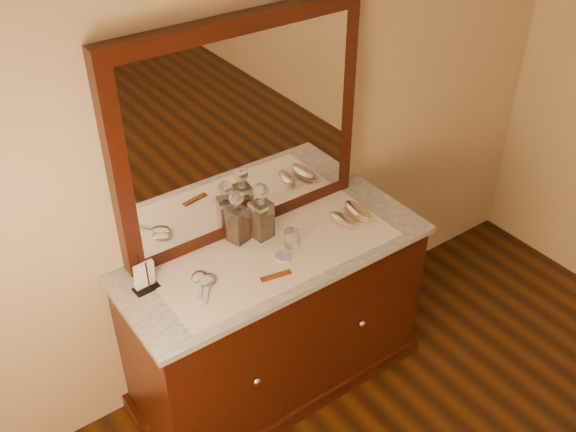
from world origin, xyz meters
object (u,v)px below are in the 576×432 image
object	(u,v)px
dresser_cabinet	(276,321)
brush_far	(357,212)
brush_near	(342,220)
hand_mirror_inner	(207,283)
pin_dish	(283,257)
decanter_left	(238,222)
mirror_frame	(241,131)
hand_mirror_outer	(200,280)
napkin_rack	(145,277)
decanter_right	(261,216)
comb	(276,276)

from	to	relation	value
dresser_cabinet	brush_far	world-z (taller)	brush_far
brush_near	hand_mirror_inner	bearing A→B (deg)	-179.72
pin_dish	decanter_left	xyz separation A→B (m)	(-0.09, 0.23, 0.10)
brush_far	mirror_frame	bearing A→B (deg)	151.37
mirror_frame	decanter_left	world-z (taller)	mirror_frame
pin_dish	hand_mirror_outer	bearing A→B (deg)	168.04
brush_far	pin_dish	bearing A→B (deg)	-173.47
napkin_rack	hand_mirror_inner	bearing A→B (deg)	-30.72
decanter_left	mirror_frame	bearing A→B (deg)	42.77
mirror_frame	hand_mirror_inner	world-z (taller)	mirror_frame
napkin_rack	brush_near	world-z (taller)	napkin_rack
decanter_left	hand_mirror_inner	world-z (taller)	decanter_left
napkin_rack	decanter_left	bearing A→B (deg)	6.40
hand_mirror_outer	hand_mirror_inner	size ratio (longest dim) A/B	0.96
mirror_frame	hand_mirror_outer	bearing A→B (deg)	-148.43
decanter_left	brush_near	distance (m)	0.51
napkin_rack	decanter_right	bearing A→B (deg)	1.75
napkin_rack	decanter_right	distance (m)	0.59
mirror_frame	brush_far	size ratio (longest dim) A/B	6.67
decanter_left	hand_mirror_outer	world-z (taller)	decanter_left
mirror_frame	decanter_left	xyz separation A→B (m)	(-0.09, -0.09, -0.39)
decanter_right	hand_mirror_outer	bearing A→B (deg)	-164.26
mirror_frame	hand_mirror_inner	bearing A→B (deg)	-143.41
brush_far	hand_mirror_inner	world-z (taller)	brush_far
decanter_right	hand_mirror_inner	bearing A→B (deg)	-158.55
mirror_frame	brush_far	world-z (taller)	mirror_frame
dresser_cabinet	hand_mirror_outer	distance (m)	0.59
comb	hand_mirror_outer	world-z (taller)	hand_mirror_outer
pin_dish	dresser_cabinet	bearing A→B (deg)	88.60
mirror_frame	decanter_right	xyz separation A→B (m)	(0.01, -0.12, -0.39)
dresser_cabinet	brush_near	distance (m)	0.60
mirror_frame	decanter_left	distance (m)	0.41
decanter_left	hand_mirror_inner	bearing A→B (deg)	-145.79
hand_mirror_outer	napkin_rack	bearing A→B (deg)	155.64
dresser_cabinet	decanter_left	size ratio (longest dim) A/B	5.28
hand_mirror_outer	hand_mirror_inner	xyz separation A→B (m)	(0.01, -0.04, 0.00)
comb	decanter_left	bearing A→B (deg)	99.65
napkin_rack	decanter_left	xyz separation A→B (m)	(0.49, 0.05, 0.04)
hand_mirror_outer	hand_mirror_inner	world-z (taller)	hand_mirror_inner
dresser_cabinet	hand_mirror_inner	size ratio (longest dim) A/B	7.52
hand_mirror_inner	brush_near	bearing A→B (deg)	0.28
hand_mirror_outer	decanter_right	bearing A→B (deg)	15.74
hand_mirror_inner	decanter_right	bearing A→B (deg)	21.45
comb	brush_near	distance (m)	0.49
brush_near	hand_mirror_outer	xyz separation A→B (m)	(-0.75, 0.03, -0.01)
mirror_frame	hand_mirror_outer	world-z (taller)	mirror_frame
decanter_left	brush_far	xyz separation A→B (m)	(0.56, -0.17, -0.08)
decanter_right	hand_mirror_outer	distance (m)	0.42
brush_far	hand_mirror_inner	distance (m)	0.84
napkin_rack	hand_mirror_inner	world-z (taller)	napkin_rack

